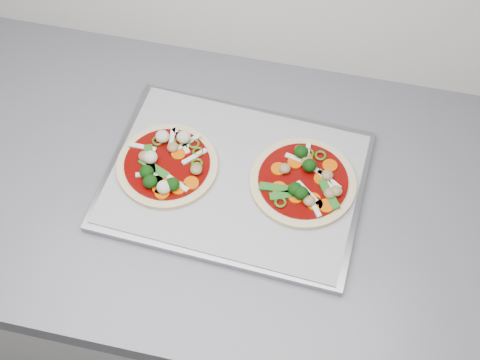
# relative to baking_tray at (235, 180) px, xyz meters

# --- Properties ---
(base_cabinet) EXTENTS (3.60, 0.60, 0.86)m
(base_cabinet) POSITION_rel_baking_tray_xyz_m (-0.55, -0.02, -0.48)
(base_cabinet) COLOR beige
(base_cabinet) RESTS_ON ground
(baking_tray) EXTENTS (0.44, 0.33, 0.01)m
(baking_tray) POSITION_rel_baking_tray_xyz_m (0.00, 0.00, 0.00)
(baking_tray) COLOR gray
(baking_tray) RESTS_ON countertop
(parchment) EXTENTS (0.42, 0.32, 0.00)m
(parchment) POSITION_rel_baking_tray_xyz_m (0.00, 0.00, 0.01)
(parchment) COLOR #A6A5AB
(parchment) RESTS_ON baking_tray
(pizza_left) EXTENTS (0.18, 0.18, 0.03)m
(pizza_left) POSITION_rel_baking_tray_xyz_m (-0.12, -0.01, 0.02)
(pizza_left) COLOR tan
(pizza_left) RESTS_ON parchment
(pizza_right) EXTENTS (0.21, 0.21, 0.03)m
(pizza_right) POSITION_rel_baking_tray_xyz_m (0.11, 0.01, 0.02)
(pizza_right) COLOR tan
(pizza_right) RESTS_ON parchment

